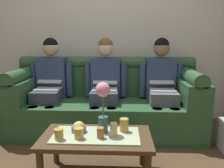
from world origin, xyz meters
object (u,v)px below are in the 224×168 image
at_px(coffee_table, 96,141).
at_px(snack_bowl, 79,128).
at_px(cup_far_left, 59,134).
at_px(person_middle, 105,82).
at_px(cup_far_right, 79,133).
at_px(couch, 105,103).
at_px(person_right, 161,82).
at_px(cup_near_left, 124,125).
at_px(flower_vase, 103,102).
at_px(cup_near_right, 114,130).
at_px(cup_far_center, 100,133).
at_px(person_left, 50,81).

height_order(coffee_table, snack_bowl, snack_bowl).
bearing_deg(coffee_table, cup_far_left, -159.14).
distance_m(person_middle, cup_far_right, 1.18).
bearing_deg(cup_far_right, coffee_table, 32.30).
height_order(couch, person_right, person_right).
distance_m(couch, snack_bowl, 1.04).
xyz_separation_m(couch, cup_near_left, (0.24, -0.99, 0.09)).
height_order(coffee_table, flower_vase, flower_vase).
bearing_deg(person_right, flower_vase, -123.48).
bearing_deg(cup_near_right, flower_vase, 139.54).
height_order(flower_vase, snack_bowl, flower_vase).
bearing_deg(person_middle, person_right, -0.01).
bearing_deg(cup_near_left, couch, 103.65).
bearing_deg(cup_near_right, snack_bowl, 166.49).
bearing_deg(cup_far_center, snack_bowl, 150.41).
distance_m(person_middle, person_right, 0.73).
bearing_deg(cup_near_left, cup_near_right, -129.38).
bearing_deg(person_right, cup_far_left, -130.77).
relative_size(person_left, person_middle, 1.00).
xyz_separation_m(person_left, cup_near_right, (0.88, -1.09, -0.20)).
height_order(person_right, cup_far_center, person_right).
bearing_deg(person_middle, coffee_table, -90.00).
bearing_deg(cup_near_right, cup_far_center, -159.71).
relative_size(flower_vase, cup_near_right, 3.83).
relative_size(snack_bowl, cup_near_left, 1.10).
distance_m(person_middle, cup_near_right, 1.12).
bearing_deg(cup_far_left, cup_near_left, 20.02).
distance_m(flower_vase, cup_far_left, 0.45).
bearing_deg(couch, cup_far_right, -96.51).
height_order(person_left, cup_near_left, person_left).
height_order(person_left, flower_vase, person_left).
distance_m(coffee_table, cup_near_left, 0.28).
bearing_deg(cup_near_left, cup_far_right, -155.96).
bearing_deg(snack_bowl, person_left, 119.14).
relative_size(couch, cup_near_right, 20.69).
height_order(cup_far_center, cup_far_left, cup_far_left).
bearing_deg(cup_far_center, cup_far_right, -174.01).
distance_m(couch, person_middle, 0.29).
height_order(person_right, snack_bowl, person_right).
relative_size(couch, person_right, 1.98).
distance_m(person_left, cup_near_left, 1.40).
height_order(person_left, coffee_table, person_left).
relative_size(couch, snack_bowl, 18.76).
bearing_deg(coffee_table, cup_far_center, -56.07).
height_order(cup_far_left, cup_far_right, same).
bearing_deg(snack_bowl, cup_far_right, -78.83).
relative_size(person_left, flower_vase, 2.73).
bearing_deg(cup_near_left, snack_bowl, -175.26).
xyz_separation_m(couch, cup_near_right, (0.15, -1.10, 0.09)).
bearing_deg(coffee_table, person_right, 55.79).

